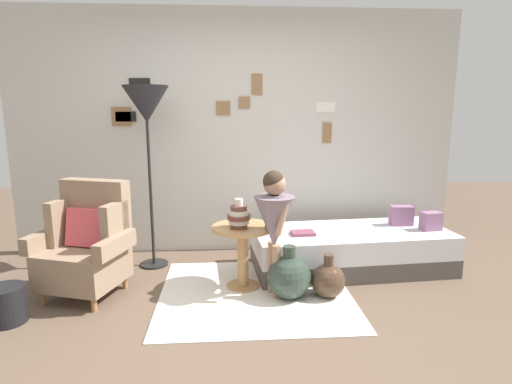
{
  "coord_description": "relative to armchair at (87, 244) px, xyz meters",
  "views": [
    {
      "loc": [
        -0.1,
        -2.65,
        1.57
      ],
      "look_at": [
        0.15,
        0.95,
        0.85
      ],
      "focal_mm": 29.38,
      "sensor_mm": 36.0,
      "label": 1
    }
  ],
  "objects": [
    {
      "name": "book_on_daybed",
      "position": [
        1.9,
        0.28,
        -0.02
      ],
      "size": [
        0.23,
        0.17,
        0.03
      ],
      "primitive_type": "cube",
      "rotation": [
        0.0,
        0.0,
        0.06
      ],
      "color": "#814354",
      "rests_on": "daybed"
    },
    {
      "name": "gallery_wall",
      "position": [
        1.3,
        1.12,
        0.86
      ],
      "size": [
        4.8,
        0.12,
        2.6
      ],
      "color": "beige",
      "rests_on": "ground"
    },
    {
      "name": "vase_striped",
      "position": [
        1.29,
        -0.03,
        0.23
      ],
      "size": [
        0.2,
        0.2,
        0.26
      ],
      "color": "brown",
      "rests_on": "side_table"
    },
    {
      "name": "demijohn_far",
      "position": [
        2.03,
        -0.22,
        -0.29
      ],
      "size": [
        0.29,
        0.29,
        0.38
      ],
      "color": "#473323",
      "rests_on": "ground"
    },
    {
      "name": "side_table",
      "position": [
        1.32,
        0.03,
        -0.04
      ],
      "size": [
        0.54,
        0.54,
        0.57
      ],
      "color": "tan",
      "rests_on": "ground"
    },
    {
      "name": "person_child",
      "position": [
        1.58,
        -0.15,
        0.25
      ],
      "size": [
        0.34,
        0.34,
        1.08
      ],
      "color": "#A37A60",
      "rests_on": "ground"
    },
    {
      "name": "pillow_mid",
      "position": [
        2.96,
        0.54,
        0.06
      ],
      "size": [
        0.22,
        0.13,
        0.2
      ],
      "primitive_type": "cube",
      "rotation": [
        0.0,
        0.0,
        -0.04
      ],
      "color": "gray",
      "rests_on": "daybed"
    },
    {
      "name": "daybed",
      "position": [
        2.41,
        0.39,
        -0.24
      ],
      "size": [
        1.96,
        0.94,
        0.4
      ],
      "color": "#4C4742",
      "rests_on": "ground"
    },
    {
      "name": "magazine_basket",
      "position": [
        -0.46,
        -0.48,
        -0.3
      ],
      "size": [
        0.28,
        0.28,
        0.28
      ],
      "primitive_type": "cylinder",
      "color": "black",
      "rests_on": "ground"
    },
    {
      "name": "demijohn_near",
      "position": [
        1.7,
        -0.22,
        -0.25
      ],
      "size": [
        0.37,
        0.37,
        0.46
      ],
      "color": "#2D3D33",
      "rests_on": "ground"
    },
    {
      "name": "ground_plane",
      "position": [
        1.3,
        -0.83,
        -0.44
      ],
      "size": [
        12.0,
        12.0,
        0.0
      ],
      "primitive_type": "plane",
      "color": "brown"
    },
    {
      "name": "armchair",
      "position": [
        0.0,
        0.0,
        0.0
      ],
      "size": [
        0.87,
        0.75,
        0.97
      ],
      "color": "#9E7042",
      "rests_on": "ground"
    },
    {
      "name": "pillow_head",
      "position": [
        3.18,
        0.35,
        0.05
      ],
      "size": [
        0.2,
        0.15,
        0.18
      ],
      "primitive_type": "cube",
      "rotation": [
        0.0,
        0.0,
        0.14
      ],
      "color": "gray",
      "rests_on": "daybed"
    },
    {
      "name": "floor_lamp",
      "position": [
        0.44,
        0.63,
        1.12
      ],
      "size": [
        0.44,
        0.44,
        1.78
      ],
      "color": "black",
      "rests_on": "ground"
    },
    {
      "name": "rug",
      "position": [
        1.42,
        -0.12,
        -0.43
      ],
      "size": [
        1.62,
        1.5,
        0.01
      ],
      "primitive_type": "cube",
      "color": "silver",
      "rests_on": "ground"
    }
  ]
}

